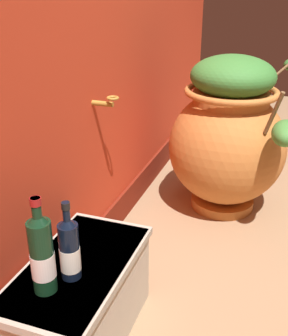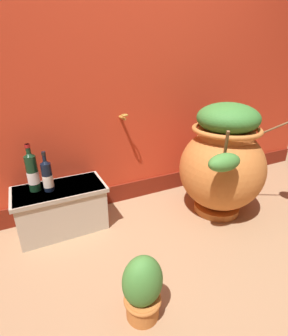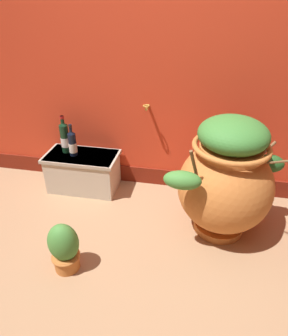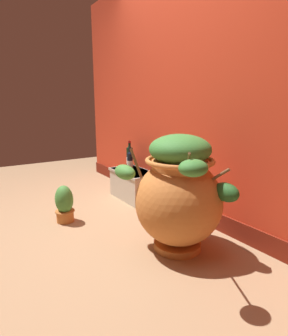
{
  "view_description": "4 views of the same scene",
  "coord_description": "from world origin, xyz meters",
  "px_view_note": "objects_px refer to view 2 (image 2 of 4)",
  "views": [
    {
      "loc": [
        -1.74,
        0.27,
        1.28
      ],
      "look_at": [
        -0.16,
        0.83,
        0.53
      ],
      "focal_mm": 44.59,
      "sensor_mm": 36.0,
      "label": 1
    },
    {
      "loc": [
        -0.82,
        -0.81,
        1.19
      ],
      "look_at": [
        -0.04,
        0.75,
        0.45
      ],
      "focal_mm": 26.57,
      "sensor_mm": 36.0,
      "label": 2
    },
    {
      "loc": [
        0.34,
        -1.28,
        1.61
      ],
      "look_at": [
        -0.05,
        0.73,
        0.39
      ],
      "focal_mm": 31.71,
      "sensor_mm": 36.0,
      "label": 3
    },
    {
      "loc": [
        2.12,
        -0.77,
        1.13
      ],
      "look_at": [
        -0.09,
        0.69,
        0.52
      ],
      "focal_mm": 29.49,
      "sensor_mm": 36.0,
      "label": 4
    }
  ],
  "objects_px": {
    "wine_bottle_left": "(47,176)",
    "potted_shrub": "(143,288)",
    "terracotta_urn": "(223,161)",
    "wine_bottle_middle": "(32,171)"
  },
  "relations": [
    {
      "from": "wine_bottle_middle",
      "to": "wine_bottle_left",
      "type": "bearing_deg",
      "value": -28.37
    },
    {
      "from": "terracotta_urn",
      "to": "wine_bottle_middle",
      "type": "distance_m",
      "value": 1.44
    },
    {
      "from": "wine_bottle_middle",
      "to": "potted_shrub",
      "type": "xyz_separation_m",
      "value": [
        0.38,
        -0.96,
        -0.31
      ]
    },
    {
      "from": "terracotta_urn",
      "to": "wine_bottle_middle",
      "type": "height_order",
      "value": "terracotta_urn"
    },
    {
      "from": "terracotta_urn",
      "to": "wine_bottle_middle",
      "type": "bearing_deg",
      "value": 164.94
    },
    {
      "from": "terracotta_urn",
      "to": "wine_bottle_middle",
      "type": "relative_size",
      "value": 2.85
    },
    {
      "from": "wine_bottle_middle",
      "to": "terracotta_urn",
      "type": "bearing_deg",
      "value": -15.06
    },
    {
      "from": "wine_bottle_left",
      "to": "potted_shrub",
      "type": "xyz_separation_m",
      "value": [
        0.29,
        -0.92,
        -0.28
      ]
    },
    {
      "from": "wine_bottle_left",
      "to": "wine_bottle_middle",
      "type": "relative_size",
      "value": 0.85
    },
    {
      "from": "terracotta_urn",
      "to": "potted_shrub",
      "type": "height_order",
      "value": "terracotta_urn"
    }
  ]
}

